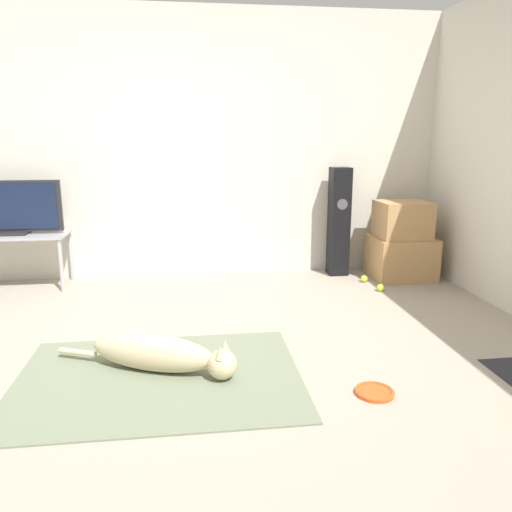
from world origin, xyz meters
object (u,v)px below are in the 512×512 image
object	(u,v)px
frisbee	(375,392)
floor_speaker	(339,222)
cardboard_box_upper	(402,220)
tennis_ball_by_boxes	(364,279)
dog	(162,354)
cardboard_box_lower	(401,257)
tennis_ball_near_speaker	(380,288)
tv	(6,208)
tv_stand	(10,241)

from	to	relation	value
frisbee	floor_speaker	bearing A→B (deg)	78.24
cardboard_box_upper	floor_speaker	size ratio (longest dim) A/B	0.44
frisbee	tennis_ball_by_boxes	xyz separation A→B (m)	(0.68, 2.09, 0.02)
dog	cardboard_box_lower	size ratio (longest dim) A/B	1.88
dog	tennis_ball_near_speaker	bearing A→B (deg)	36.21
floor_speaker	frisbee	bearing A→B (deg)	-101.76
frisbee	cardboard_box_upper	xyz separation A→B (m)	(1.07, 2.19, 0.57)
frisbee	cardboard_box_lower	size ratio (longest dim) A/B	0.37
frisbee	tennis_ball_near_speaker	xyz separation A→B (m)	(0.72, 1.78, 0.02)
cardboard_box_lower	tennis_ball_near_speaker	bearing A→B (deg)	-130.75
cardboard_box_upper	tennis_ball_by_boxes	size ratio (longest dim) A/B	7.14
floor_speaker	tv	size ratio (longest dim) A/B	1.12
cardboard_box_upper	tennis_ball_near_speaker	world-z (taller)	cardboard_box_upper
tv	tennis_ball_near_speaker	world-z (taller)	tv
frisbee	cardboard_box_lower	world-z (taller)	cardboard_box_lower
tv_stand	cardboard_box_upper	bearing A→B (deg)	-2.40
dog	cardboard_box_upper	size ratio (longest dim) A/B	2.30
dog	frisbee	distance (m)	1.23
floor_speaker	dog	bearing A→B (deg)	-129.57
dog	tennis_ball_near_speaker	xyz separation A→B (m)	(1.88, 1.37, -0.09)
cardboard_box_upper	dog	bearing A→B (deg)	-141.35
dog	tv	bearing A→B (deg)	126.79
cardboard_box_upper	tennis_ball_near_speaker	xyz separation A→B (m)	(-0.35, -0.40, -0.55)
frisbee	tv	size ratio (longest dim) A/B	0.22
floor_speaker	tv_stand	bearing A→B (deg)	-178.58
tv_stand	frisbee	bearing A→B (deg)	-41.97
tennis_ball_by_boxes	floor_speaker	bearing A→B (deg)	117.61
tennis_ball_by_boxes	tv_stand	bearing A→B (deg)	175.59
tennis_ball_by_boxes	frisbee	bearing A→B (deg)	-107.94
floor_speaker	tennis_ball_near_speaker	bearing A→B (deg)	-71.03
frisbee	tv_stand	world-z (taller)	tv_stand
tv	floor_speaker	bearing A→B (deg)	1.37
dog	tv	world-z (taller)	tv
dog	floor_speaker	size ratio (longest dim) A/B	1.01
cardboard_box_upper	tv_stand	size ratio (longest dim) A/B	0.47
cardboard_box_upper	tennis_ball_near_speaker	size ratio (longest dim) A/B	7.14
tennis_ball_by_boxes	cardboard_box_upper	bearing A→B (deg)	14.23
tv_stand	tv	size ratio (longest dim) A/B	1.05
tv_stand	tennis_ball_by_boxes	bearing A→B (deg)	-4.41
cardboard_box_lower	tv_stand	world-z (taller)	tv_stand
cardboard_box_upper	tv_stand	xyz separation A→B (m)	(-3.67, 0.15, -0.15)
cardboard_box_lower	tennis_ball_near_speaker	size ratio (longest dim) A/B	8.74
tennis_ball_by_boxes	tennis_ball_near_speaker	xyz separation A→B (m)	(0.05, -0.30, 0.00)
tv_stand	tennis_ball_by_boxes	size ratio (longest dim) A/B	15.27
floor_speaker	tennis_ball_near_speaker	distance (m)	0.84
cardboard_box_upper	tennis_ball_by_boxes	world-z (taller)	cardboard_box_upper
dog	tv_stand	xyz separation A→B (m)	(-1.44, 1.93, 0.32)
tv	dog	bearing A→B (deg)	-53.21
dog	floor_speaker	xyz separation A→B (m)	(1.66, 2.01, 0.42)
dog	tennis_ball_by_boxes	world-z (taller)	dog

